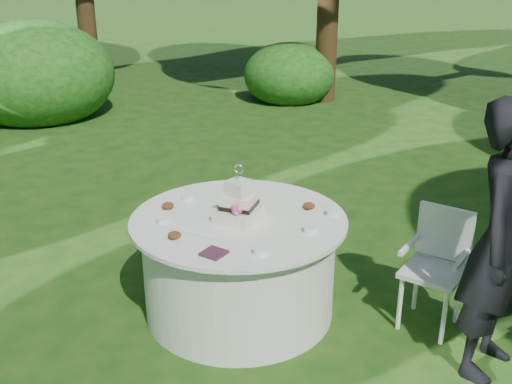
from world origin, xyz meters
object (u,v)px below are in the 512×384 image
napkins (214,253)px  chair (437,259)px  table (239,265)px  cake (239,205)px  guest (503,243)px

napkins → chair: bearing=49.0°
table → chair: (1.26, 0.67, 0.13)m
table → cake: size_ratio=3.74×
chair → napkins: bearing=-131.0°
guest → cake: size_ratio=4.29×
guest → chair: size_ratio=2.04×
guest → cake: (-1.69, -0.40, -0.01)m
napkins → cake: 0.55m
guest → table: (-1.72, -0.36, -0.51)m
table → cake: cake is taller
napkins → guest: bearing=31.0°
table → cake: (0.03, -0.03, 0.50)m
napkins → cake: (-0.17, 0.52, 0.10)m
guest → table: guest is taller
table → napkins: bearing=-70.1°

